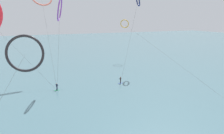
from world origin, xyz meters
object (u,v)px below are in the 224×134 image
Objects in this scene: surfer_cobalt at (121,80)px; kite_violet at (60,9)px; kite_charcoal at (25,54)px; kite_amber at (125,24)px; surfer_emerald at (57,87)px; kite_navy at (138,1)px.

surfer_cobalt is 0.08× the size of kite_violet.
surfer_cobalt is at bearing 44.14° from kite_charcoal.
kite_amber reaches higher than kite_charcoal.
kite_violet is 0.39× the size of kite_amber.
surfer_emerald is 0.12× the size of kite_charcoal.
kite_navy reaches higher than kite_violet.
kite_navy reaches higher than kite_amber.
kite_charcoal is 52.23m from kite_amber.
kite_navy is (32.14, 23.04, 10.03)m from kite_charcoal.
kite_amber is at bearing -22.96° from surfer_cobalt.
kite_charcoal is at bearing -10.47° from kite_violet.
kite_amber is (14.13, 25.75, 13.11)m from surfer_cobalt.
kite_violet is 1.50× the size of kite_charcoal.
kite_navy reaches higher than kite_charcoal.
kite_amber is at bearing 176.02° from surfer_emerald.
surfer_cobalt is 32.16m from kite_amber.
kite_amber is 16.99m from kite_navy.
surfer_cobalt is 26.78m from kite_charcoal.
kite_charcoal reaches higher than surfer_cobalt.
surfer_cobalt is at bearing 152.50° from kite_navy.
kite_violet is (-13.37, 3.80, 17.11)m from surfer_cobalt.
surfer_emerald is 34.38m from kite_navy.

